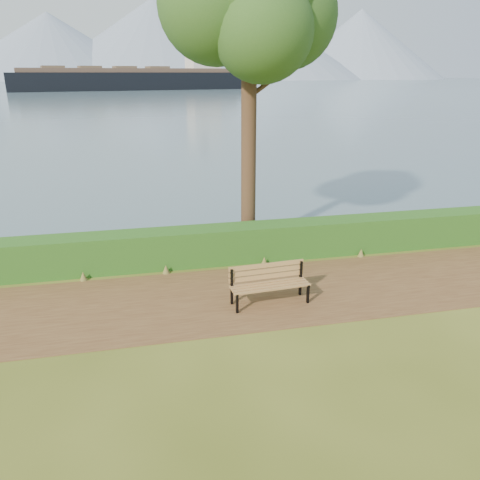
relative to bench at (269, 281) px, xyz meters
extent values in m
plane|color=#444F16|center=(-1.11, 0.11, -0.52)|extent=(140.00, 140.00, 0.00)
cube|color=#51331B|center=(-1.11, 0.41, -0.52)|extent=(40.00, 3.40, 0.01)
cube|color=#1D4C15|center=(-1.11, 2.71, -0.02)|extent=(32.00, 0.85, 1.00)
cube|color=#445F6D|center=(-1.11, 260.11, -0.52)|extent=(700.00, 510.00, 0.00)
cone|color=gray|center=(-61.11, 395.11, 23.48)|extent=(160.00, 160.00, 48.00)
cone|color=gray|center=(18.89, 405.11, 30.48)|extent=(190.00, 190.00, 62.00)
cone|color=gray|center=(108.89, 400.11, 24.48)|extent=(170.00, 170.00, 50.00)
cone|color=gray|center=(198.89, 410.11, 28.48)|extent=(150.00, 150.00, 58.00)
cone|color=gray|center=(-11.11, 430.11, 16.98)|extent=(120.00, 120.00, 35.00)
cone|color=gray|center=(148.89, 425.11, 19.48)|extent=(130.00, 130.00, 40.00)
cube|color=black|center=(-0.82, -0.38, -0.30)|extent=(0.05, 0.06, 0.45)
cube|color=black|center=(-0.86, 0.07, -0.09)|extent=(0.05, 0.06, 0.87)
cube|color=black|center=(-0.84, -0.15, -0.10)|extent=(0.09, 0.53, 0.05)
cube|color=black|center=(0.87, -0.25, -0.30)|extent=(0.05, 0.06, 0.45)
cube|color=black|center=(0.84, 0.19, -0.09)|extent=(0.05, 0.06, 0.87)
cube|color=black|center=(0.85, -0.03, -0.10)|extent=(0.09, 0.53, 0.05)
cube|color=olive|center=(0.02, -0.29, -0.07)|extent=(1.82, 0.22, 0.04)
cube|color=olive|center=(0.01, -0.16, -0.07)|extent=(1.82, 0.22, 0.04)
cube|color=olive|center=(0.00, -0.03, -0.07)|extent=(1.82, 0.22, 0.04)
cube|color=olive|center=(-0.01, 0.10, -0.07)|extent=(1.82, 0.22, 0.04)
cube|color=olive|center=(-0.01, 0.16, 0.05)|extent=(1.82, 0.17, 0.10)
cube|color=olive|center=(-0.01, 0.16, 0.19)|extent=(1.82, 0.17, 0.10)
cube|color=olive|center=(-0.01, 0.16, 0.33)|extent=(1.82, 0.17, 0.10)
cylinder|color=#3B2218|center=(0.39, 3.72, 3.35)|extent=(0.43, 0.43, 7.74)
sphere|color=#214717|center=(1.41, 3.82, 5.93)|extent=(2.80, 2.80, 2.80)
sphere|color=#214717|center=(-0.49, 3.70, 6.14)|extent=(3.01, 3.01, 3.01)
sphere|color=#214717|center=(0.54, 2.91, 5.50)|extent=(2.58, 2.58, 2.58)
cylinder|color=#3B2218|center=(0.88, 3.72, 4.21)|extent=(1.13, 0.13, 0.85)
cylinder|color=#3B2218|center=(-0.04, 3.83, 4.75)|extent=(0.88, 0.41, 0.77)
cube|color=black|center=(-2.25, 147.43, 1.03)|extent=(72.96, 27.20, 7.23)
cube|color=#4F3C2F|center=(-2.25, 147.43, 5.26)|extent=(67.07, 24.80, 1.24)
cube|color=silver|center=(20.29, 152.59, 10.83)|extent=(10.96, 10.37, 11.35)
cylinder|color=black|center=(20.29, 152.59, 17.54)|extent=(2.48, 2.48, 3.61)
cube|color=brown|center=(-24.78, 142.27, 6.09)|extent=(7.56, 8.02, 0.83)
cube|color=brown|center=(-14.72, 144.57, 6.09)|extent=(7.56, 8.02, 0.83)
cube|color=brown|center=(-4.66, 146.87, 6.09)|extent=(7.56, 8.02, 0.83)
cube|color=brown|center=(5.40, 149.18, 6.09)|extent=(7.56, 8.02, 0.83)
camera|label=1|loc=(-2.74, -9.39, 4.50)|focal=35.00mm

